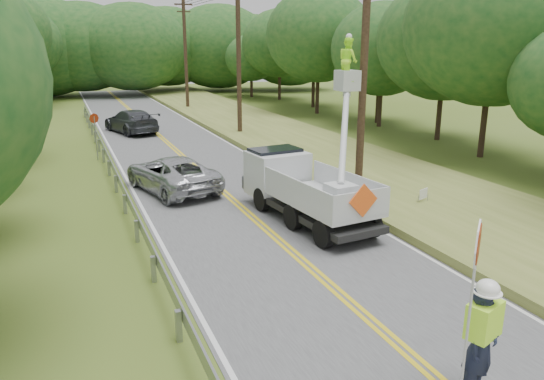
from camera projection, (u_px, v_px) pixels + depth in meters
name	position (u px, v px, depth m)	size (l,w,h in m)	color
ground	(375.00, 325.00, 11.33)	(140.00, 140.00, 0.00)	#49611A
road	(207.00, 177.00, 23.81)	(7.20, 96.00, 0.03)	#49494B
guardrail	(113.00, 169.00, 23.02)	(0.18, 48.00, 0.77)	gray
utility_poles	(281.00, 56.00, 26.87)	(1.60, 43.30, 10.00)	black
tall_grass_verge	(342.00, 161.00, 26.34)	(7.00, 96.00, 0.30)	#5F6A2C
treeline_right	(382.00, 41.00, 36.41)	(10.96, 53.72, 10.77)	#332319
treeline_horizon	(104.00, 47.00, 59.67)	(56.96, 13.42, 10.93)	#17491D
flagger	(482.00, 336.00, 8.69)	(1.19, 0.75, 3.36)	#191E33
bucket_truck	(301.00, 174.00, 18.50)	(4.36, 6.32, 6.14)	black
suv_silver	(172.00, 174.00, 21.45)	(2.39, 5.19, 1.44)	#B9BBC0
suv_darkgrey	(131.00, 121.00, 35.42)	(2.19, 5.38, 1.56)	#3B3D43
stop_sign_permanent	(95.00, 129.00, 26.85)	(0.49, 0.24, 2.47)	gray
yard_sign	(423.00, 195.00, 19.13)	(0.50, 0.24, 0.77)	white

